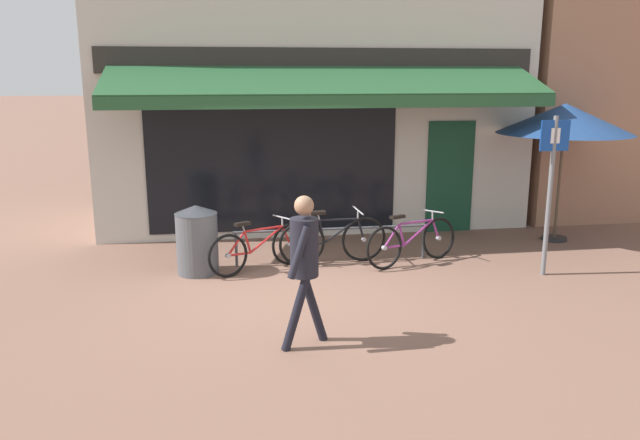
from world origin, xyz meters
The scene contains 10 objects.
ground_plane centered at (0.00, 0.00, 0.00)m, with size 160.00×160.00×0.00m, color brown.
shop_front centered at (0.85, 4.33, 2.75)m, with size 8.14×4.43×5.51m.
bike_rack_rail centered at (0.74, 1.18, 0.47)m, with size 3.15×0.04×0.57m.
bicycle_red centered at (-0.44, 0.92, 0.36)m, with size 1.60×0.89×0.80m.
bicycle_black centered at (0.74, 1.08, 0.40)m, with size 1.76×0.52×0.88m.
bicycle_purple centered at (1.98, 0.91, 0.37)m, with size 1.69×0.85×0.83m.
pedestrian_adult centered at (-0.11, -1.87, 1.06)m, with size 0.56×0.54×1.72m.
litter_bin centered at (-1.37, 0.95, 0.53)m, with size 0.64×0.64×1.05m.
parking_sign centered at (3.78, 0.04, 1.46)m, with size 0.44×0.07×2.38m.
cafe_parasol centered at (4.98, 1.88, 2.18)m, with size 2.33×2.33×2.46m.
Camera 1 is at (-0.94, -8.30, 2.98)m, focal length 35.00 mm.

